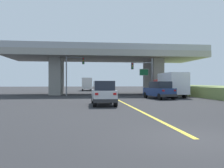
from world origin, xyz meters
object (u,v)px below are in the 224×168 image
(suv_crossing, at_px, (159,90))
(semi_truck_distant, at_px, (87,84))
(highway_sign, at_px, (144,75))
(suv_lead, at_px, (103,93))
(traffic_signal_nearside, at_px, (145,72))
(box_truck, at_px, (171,85))
(traffic_signal_farside, at_px, (72,69))

(suv_crossing, bearing_deg, semi_truck_distant, 95.39)
(highway_sign, relative_size, semi_truck_distant, 0.57)
(suv_lead, xyz_separation_m, semi_truck_distant, (-0.89, 36.85, 0.59))
(suv_lead, relative_size, highway_sign, 1.02)
(suv_crossing, relative_size, traffic_signal_nearside, 0.93)
(traffic_signal_nearside, distance_m, highway_sign, 2.85)
(suv_lead, distance_m, highway_sign, 18.01)
(suv_crossing, xyz_separation_m, highway_sign, (0.63, 9.28, 2.02))
(suv_crossing, distance_m, semi_truck_distant, 31.04)
(highway_sign, distance_m, semi_truck_distant, 22.48)
(box_truck, distance_m, highway_sign, 6.55)
(box_truck, distance_m, traffic_signal_farside, 13.87)
(box_truck, bearing_deg, suv_lead, -134.01)
(box_truck, distance_m, semi_truck_distant, 28.82)
(suv_lead, xyz_separation_m, traffic_signal_nearside, (7.14, 13.39, 2.44))
(box_truck, bearing_deg, traffic_signal_farside, 161.70)
(traffic_signal_farside, bearing_deg, suv_lead, -77.12)
(suv_lead, xyz_separation_m, highway_sign, (7.73, 16.14, 2.03))
(box_truck, xyz_separation_m, traffic_signal_nearside, (-2.58, 3.33, 1.81))
(suv_crossing, bearing_deg, traffic_signal_farside, 134.65)
(traffic_signal_nearside, xyz_separation_m, traffic_signal_farside, (-10.42, 0.96, 0.42))
(traffic_signal_nearside, bearing_deg, box_truck, -52.30)
(traffic_signal_nearside, bearing_deg, highway_sign, 77.90)
(box_truck, bearing_deg, suv_crossing, -129.32)
(traffic_signal_nearside, height_order, traffic_signal_farside, traffic_signal_farside)
(box_truck, height_order, highway_sign, highway_sign)
(highway_sign, bearing_deg, traffic_signal_farside, -170.77)
(semi_truck_distant, bearing_deg, highway_sign, -67.42)
(box_truck, bearing_deg, traffic_signal_nearside, 127.70)
(traffic_signal_nearside, xyz_separation_m, highway_sign, (0.59, 2.75, -0.41))
(highway_sign, bearing_deg, suv_crossing, -93.90)
(traffic_signal_farside, height_order, semi_truck_distant, traffic_signal_farside)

